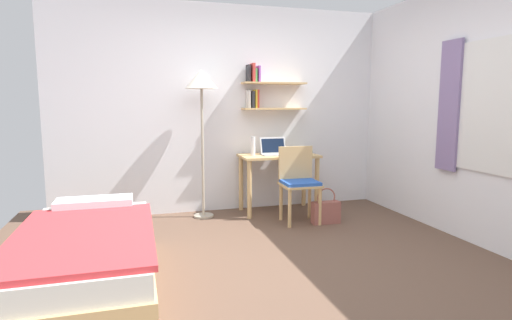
{
  "coord_description": "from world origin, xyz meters",
  "views": [
    {
      "loc": [
        -1.16,
        -3.19,
        1.38
      ],
      "look_at": [
        -0.09,
        0.51,
        0.85
      ],
      "focal_mm": 29.03,
      "sensor_mm": 36.0,
      "label": 1
    }
  ],
  "objects": [
    {
      "name": "desk",
      "position": [
        0.55,
        1.7,
        0.58
      ],
      "size": [
        0.97,
        0.51,
        0.74
      ],
      "color": "tan",
      "rests_on": "ground_plane"
    },
    {
      "name": "wall_back",
      "position": [
        0.01,
        2.02,
        1.31
      ],
      "size": [
        4.4,
        0.27,
        2.6
      ],
      "color": "white",
      "rests_on": "ground_plane"
    },
    {
      "name": "book_stack",
      "position": [
        0.87,
        1.67,
        0.77
      ],
      "size": [
        0.17,
        0.22,
        0.07
      ],
      "color": "gold",
      "rests_on": "desk"
    },
    {
      "name": "wall_right",
      "position": [
        2.02,
        0.0,
        1.3
      ],
      "size": [
        0.1,
        4.4,
        2.6
      ],
      "color": "white",
      "rests_on": "ground_plane"
    },
    {
      "name": "ground_plane",
      "position": [
        0.0,
        0.0,
        0.0
      ],
      "size": [
        5.28,
        5.28,
        0.0
      ],
      "primitive_type": "plane",
      "color": "brown"
    },
    {
      "name": "bed",
      "position": [
        -1.54,
        -0.04,
        0.24
      ],
      "size": [
        0.95,
        1.84,
        0.54
      ],
      "color": "tan",
      "rests_on": "ground_plane"
    },
    {
      "name": "handbag",
      "position": [
        0.91,
        1.05,
        0.14
      ],
      "size": [
        0.33,
        0.12,
        0.42
      ],
      "color": "#99564C",
      "rests_on": "ground_plane"
    },
    {
      "name": "laptop",
      "position": [
        0.5,
        1.72,
        0.79
      ],
      "size": [
        0.34,
        0.23,
        0.22
      ],
      "color": "#B7BABF",
      "rests_on": "desk"
    },
    {
      "name": "water_bottle",
      "position": [
        0.22,
        1.72,
        0.85
      ],
      "size": [
        0.06,
        0.06,
        0.23
      ],
      "primitive_type": "cylinder",
      "color": "silver",
      "rests_on": "desk"
    },
    {
      "name": "desk_chair",
      "position": [
        0.63,
        1.22,
        0.49
      ],
      "size": [
        0.44,
        0.4,
        0.88
      ],
      "color": "tan",
      "rests_on": "ground_plane"
    },
    {
      "name": "standing_lamp",
      "position": [
        -0.41,
        1.72,
        1.56
      ],
      "size": [
        0.38,
        0.38,
        1.77
      ],
      "color": "#B2A893",
      "rests_on": "ground_plane"
    }
  ]
}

